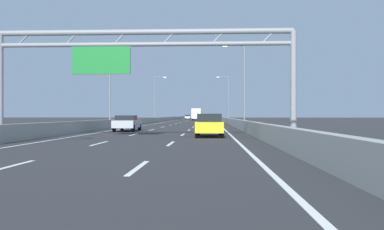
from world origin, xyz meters
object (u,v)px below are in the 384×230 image
object	(u,v)px
streetlamp_left_far	(156,96)
orange_car	(208,117)
white_car	(188,117)
green_car	(198,117)
red_car	(207,119)
silver_car	(127,123)
streetlamp_left_mid	(112,81)
streetlamp_right_mid	(242,80)
box_truck	(196,114)
yellow_car	(209,125)
sign_gantry	(139,55)
streetlamp_right_far	(227,96)

from	to	relation	value
streetlamp_left_far	orange_car	world-z (taller)	streetlamp_left_far
white_car	green_car	bearing A→B (deg)	-64.77
white_car	orange_car	size ratio (longest dim) A/B	0.99
streetlamp_left_far	red_car	xyz separation A→B (m)	(10.83, -13.43, -4.62)
streetlamp_left_far	silver_car	size ratio (longest dim) A/B	2.27
streetlamp_left_mid	silver_car	bearing A→B (deg)	-68.74
streetlamp_right_mid	streetlamp_left_far	distance (m)	39.57
streetlamp_left_mid	silver_car	size ratio (longest dim) A/B	2.27
streetlamp_left_far	box_truck	bearing A→B (deg)	72.91
yellow_car	green_car	size ratio (longest dim) A/B	0.98
white_car	sign_gantry	bearing A→B (deg)	-88.26
sign_gantry	silver_car	distance (m)	13.55
streetlamp_left_mid	streetlamp_right_far	bearing A→B (deg)	67.83
sign_gantry	orange_car	xyz separation A→B (m)	(3.67, 95.97, -4.12)
silver_car	orange_car	bearing A→B (deg)	85.23
streetlamp_right_far	box_truck	world-z (taller)	streetlamp_right_far
streetlamp_right_mid	red_car	distance (m)	24.03
streetlamp_right_mid	yellow_car	xyz separation A→B (m)	(-3.74, -18.63, -4.63)
red_car	orange_car	xyz separation A→B (m)	(-0.01, 50.40, -0.02)
white_car	red_car	distance (m)	69.62
streetlamp_left_mid	orange_car	xyz separation A→B (m)	(10.82, 73.62, -4.64)
yellow_car	green_car	world-z (taller)	yellow_car
yellow_car	box_truck	size ratio (longest dim) A/B	0.59
streetlamp_right_mid	box_truck	distance (m)	62.23
streetlamp_left_far	orange_car	size ratio (longest dim) A/B	2.10
yellow_car	box_truck	distance (m)	80.41
streetlamp_right_far	yellow_car	bearing A→B (deg)	-93.87
streetlamp_left_far	green_car	xyz separation A→B (m)	(7.39, 47.91, -4.67)
sign_gantry	streetlamp_left_mid	bearing A→B (deg)	107.74
sign_gantry	yellow_car	bearing A→B (deg)	42.58
white_car	green_car	xyz separation A→B (m)	(3.73, -7.91, -0.04)
streetlamp_left_far	yellow_car	world-z (taller)	streetlamp_left_far
white_car	box_truck	xyz separation A→B (m)	(4.04, -30.77, 0.94)
streetlamp_left_far	silver_car	bearing A→B (deg)	-85.28
orange_car	yellow_car	bearing A→B (deg)	-89.76
streetlamp_right_mid	streetlamp_right_far	bearing A→B (deg)	90.00
streetlamp_left_far	red_car	size ratio (longest dim) A/B	2.05
white_car	box_truck	distance (m)	31.05
streetlamp_right_mid	orange_car	distance (m)	73.88
streetlamp_left_mid	streetlamp_right_mid	distance (m)	14.93
streetlamp_left_far	box_truck	distance (m)	26.47
silver_car	box_truck	size ratio (longest dim) A/B	0.55
white_car	silver_car	distance (m)	102.35
streetlamp_left_mid	green_car	distance (m)	85.01
streetlamp_right_mid	orange_car	size ratio (longest dim) A/B	2.10
orange_car	box_truck	xyz separation A→B (m)	(-3.11, -11.92, 0.96)
sign_gantry	box_truck	world-z (taller)	sign_gantry
streetlamp_left_mid	box_truck	bearing A→B (deg)	82.88
sign_gantry	streetlamp_right_far	xyz separation A→B (m)	(7.78, 58.99, 0.52)
streetlamp_right_mid	yellow_car	bearing A→B (deg)	-101.34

